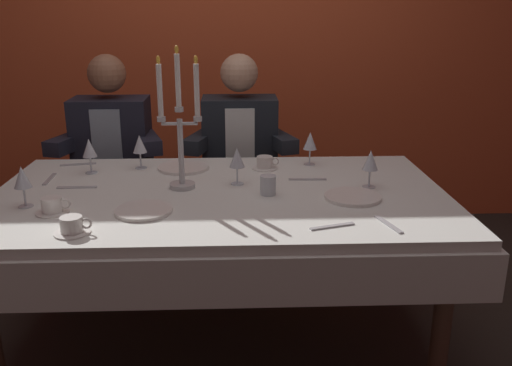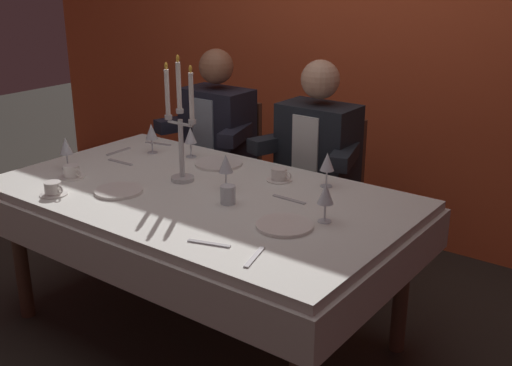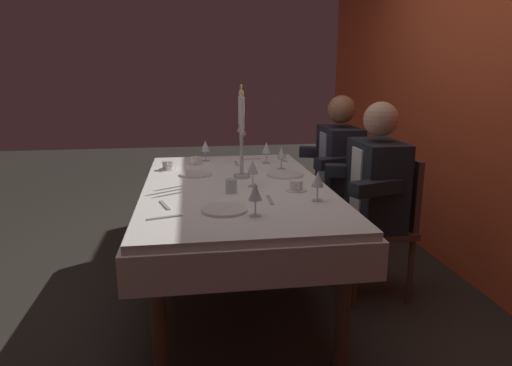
# 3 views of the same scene
# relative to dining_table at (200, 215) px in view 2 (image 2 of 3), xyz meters

# --- Properties ---
(ground_plane) EXTENTS (12.00, 12.00, 0.00)m
(ground_plane) POSITION_rel_dining_table_xyz_m (0.00, 0.00, -0.62)
(ground_plane) COLOR #2D2A24
(back_wall) EXTENTS (6.00, 0.12, 2.70)m
(back_wall) POSITION_rel_dining_table_xyz_m (0.00, 1.66, 0.73)
(back_wall) COLOR #E75930
(back_wall) RESTS_ON ground_plane
(dining_table) EXTENTS (1.94, 1.14, 0.74)m
(dining_table) POSITION_rel_dining_table_xyz_m (0.00, 0.00, 0.00)
(dining_table) COLOR silver
(dining_table) RESTS_ON ground_plane
(candelabra) EXTENTS (0.19, 0.11, 0.60)m
(candelabra) POSITION_rel_dining_table_xyz_m (-0.16, 0.06, 0.36)
(candelabra) COLOR silver
(candelabra) RESTS_ON dining_table
(dinner_plate_0) EXTENTS (0.24, 0.24, 0.01)m
(dinner_plate_0) POSITION_rel_dining_table_xyz_m (-0.18, 0.35, 0.13)
(dinner_plate_0) COLOR white
(dinner_plate_0) RESTS_ON dining_table
(dinner_plate_1) EXTENTS (0.22, 0.22, 0.01)m
(dinner_plate_1) POSITION_rel_dining_table_xyz_m (-0.28, -0.23, 0.13)
(dinner_plate_1) COLOR white
(dinner_plate_1) RESTS_ON dining_table
(dinner_plate_2) EXTENTS (0.23, 0.23, 0.01)m
(dinner_plate_2) POSITION_rel_dining_table_xyz_m (0.54, -0.10, 0.13)
(dinner_plate_2) COLOR white
(dinner_plate_2) RESTS_ON dining_table
(wine_glass_0) EXTENTS (0.07, 0.07, 0.16)m
(wine_glass_0) POSITION_rel_dining_table_xyz_m (-0.75, -0.15, 0.23)
(wine_glass_0) COLOR silver
(wine_glass_0) RESTS_ON dining_table
(wine_glass_1) EXTENTS (0.07, 0.07, 0.16)m
(wine_glass_1) POSITION_rel_dining_table_xyz_m (-0.61, 0.30, 0.24)
(wine_glass_1) COLOR silver
(wine_glass_1) RESTS_ON dining_table
(wine_glass_2) EXTENTS (0.07, 0.07, 0.16)m
(wine_glass_2) POSITION_rel_dining_table_xyz_m (-0.39, 0.37, 0.24)
(wine_glass_2) COLOR silver
(wine_glass_2) RESTS_ON dining_table
(wine_glass_3) EXTENTS (0.07, 0.07, 0.16)m
(wine_glass_3) POSITION_rel_dining_table_xyz_m (0.64, 0.04, 0.24)
(wine_glass_3) COLOR silver
(wine_glass_3) RESTS_ON dining_table
(wine_glass_4) EXTENTS (0.07, 0.07, 0.16)m
(wine_glass_4) POSITION_rel_dining_table_xyz_m (0.43, 0.40, 0.23)
(wine_glass_4) COLOR silver
(wine_glass_4) RESTS_ON dining_table
(wine_glass_5) EXTENTS (0.07, 0.07, 0.16)m
(wine_glass_5) POSITION_rel_dining_table_xyz_m (0.07, 0.10, 0.23)
(wine_glass_5) COLOR silver
(wine_glass_5) RESTS_ON dining_table
(water_tumbler_0) EXTENTS (0.07, 0.07, 0.08)m
(water_tumbler_0) POSITION_rel_dining_table_xyz_m (0.20, -0.04, 0.16)
(water_tumbler_0) COLOR silver
(water_tumbler_0) RESTS_ON dining_table
(coffee_cup_0) EXTENTS (0.13, 0.12, 0.06)m
(coffee_cup_0) POSITION_rel_dining_table_xyz_m (-0.62, -0.22, 0.15)
(coffee_cup_0) COLOR white
(coffee_cup_0) RESTS_ON dining_table
(coffee_cup_1) EXTENTS (0.13, 0.12, 0.06)m
(coffee_cup_1) POSITION_rel_dining_table_xyz_m (0.21, 0.34, 0.15)
(coffee_cup_1) COLOR white
(coffee_cup_1) RESTS_ON dining_table
(coffee_cup_2) EXTENTS (0.13, 0.12, 0.06)m
(coffee_cup_2) POSITION_rel_dining_table_xyz_m (-0.49, -0.43, 0.15)
(coffee_cup_2) COLOR white
(coffee_cup_2) RESTS_ON dining_table
(spoon_0) EXTENTS (0.17, 0.07, 0.01)m
(spoon_0) POSITION_rel_dining_table_xyz_m (0.41, -0.41, 0.12)
(spoon_0) COLOR #B7B7BC
(spoon_0) RESTS_ON dining_table
(fork_1) EXTENTS (0.06, 0.17, 0.01)m
(fork_1) POSITION_rel_dining_table_xyz_m (0.61, -0.39, 0.12)
(fork_1) COLOR #B7B7BC
(fork_1) RESTS_ON dining_table
(fork_2) EXTENTS (0.17, 0.05, 0.01)m
(fork_2) POSITION_rel_dining_table_xyz_m (-0.71, 0.44, 0.12)
(fork_2) COLOR #B7B7BC
(fork_2) RESTS_ON dining_table
(fork_3) EXTENTS (0.02, 0.17, 0.01)m
(fork_3) POSITION_rel_dining_table_xyz_m (-0.77, 0.20, 0.12)
(fork_3) COLOR #B7B7BC
(fork_3) RESTS_ON dining_table
(fork_4) EXTENTS (0.17, 0.02, 0.01)m
(fork_4) POSITION_rel_dining_table_xyz_m (0.39, 0.15, 0.12)
(fork_4) COLOR #B7B7BC
(fork_4) RESTS_ON dining_table
(fork_5) EXTENTS (0.17, 0.02, 0.01)m
(fork_5) POSITION_rel_dining_table_xyz_m (-0.61, 0.07, 0.12)
(fork_5) COLOR #B7B7BC
(fork_5) RESTS_ON dining_table
(seated_diner_0) EXTENTS (0.63, 0.48, 1.24)m
(seated_diner_0) POSITION_rel_dining_table_xyz_m (-0.63, 0.89, 0.11)
(seated_diner_0) COLOR brown
(seated_diner_0) RESTS_ON ground_plane
(seated_diner_1) EXTENTS (0.63, 0.48, 1.24)m
(seated_diner_1) POSITION_rel_dining_table_xyz_m (0.09, 0.89, 0.11)
(seated_diner_1) COLOR brown
(seated_diner_1) RESTS_ON ground_plane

